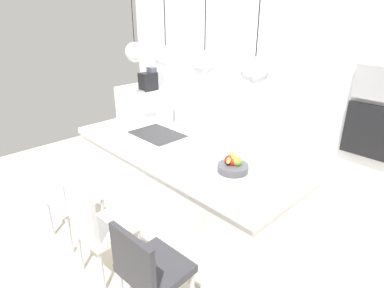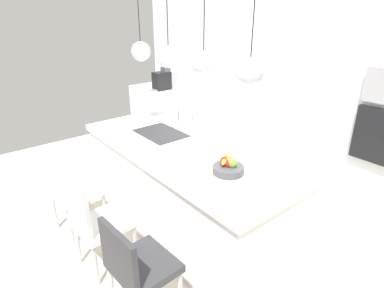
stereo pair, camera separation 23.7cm
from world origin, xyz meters
The scene contains 17 objects.
floor centered at (0.00, 0.00, 0.00)m, with size 6.60×6.60×0.00m, color beige.
back_wall centered at (0.00, 1.65, 1.30)m, with size 6.00×0.10×2.60m, color white.
kitchen_island centered at (0.00, 0.00, 0.47)m, with size 2.41×1.04×0.94m.
sink_basin centered at (-0.43, 0.00, 0.93)m, with size 0.56×0.40×0.02m, color #2D2D30.
faucet centered at (-0.43, 0.21, 1.08)m, with size 0.02×0.17×0.22m.
fruit_bowl centered at (0.65, -0.07, 0.99)m, with size 0.26×0.26×0.15m.
side_counter centered at (-2.40, 1.28, 0.44)m, with size 1.10×0.60×0.88m, color white.
coffee_machine centered at (-2.31, 1.28, 1.04)m, with size 0.20×0.35×0.38m.
microwave centered at (1.17, 1.58, 1.49)m, with size 0.54×0.08×0.34m, color #9E9EA3.
oven centered at (1.17, 1.58, 0.99)m, with size 0.56×0.08×0.56m, color black.
chair_near centered at (-0.64, -0.97, 0.52)m, with size 0.48×0.47×0.90m.
chair_middle centered at (0.00, -0.97, 0.50)m, with size 0.43×0.47×0.91m.
chair_far centered at (0.67, -0.96, 0.51)m, with size 0.47×0.43×0.86m.
pendant_light_left centered at (-0.75, 0.00, 1.76)m, with size 0.20×0.20×0.80m.
pendant_light_center_left centered at (-0.25, 0.00, 1.76)m, with size 0.20×0.20×0.80m.
pendant_light_center_right centered at (0.25, 0.00, 1.76)m, with size 0.20×0.20×0.80m.
pendant_light_right centered at (0.75, 0.00, 1.76)m, with size 0.20×0.20×0.80m.
Camera 1 is at (2.10, -1.92, 2.16)m, focal length 29.90 mm.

